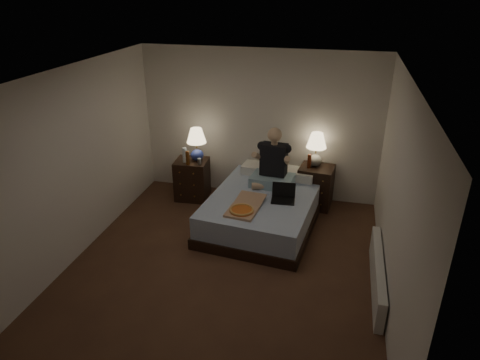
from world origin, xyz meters
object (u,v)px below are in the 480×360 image
(soda_can, at_px, (199,161))
(nightstand_left, at_px, (192,179))
(nightstand_right, at_px, (316,186))
(radiator, at_px, (377,274))
(bed, at_px, (263,210))
(water_bottle, at_px, (185,155))
(laptop, at_px, (283,194))
(lamp_left, at_px, (197,145))
(beer_bottle_left, at_px, (188,158))
(person, at_px, (273,158))
(lamp_right, at_px, (316,150))
(pizza_box, at_px, (242,211))
(beer_bottle_right, at_px, (309,161))

(soda_can, bearing_deg, nightstand_left, 147.53)
(nightstand_right, relative_size, soda_can, 6.93)
(nightstand_right, xyz_separation_m, radiator, (0.91, -1.98, -0.15))
(nightstand_right, bearing_deg, bed, -124.79)
(water_bottle, relative_size, laptop, 0.74)
(lamp_left, distance_m, water_bottle, 0.26)
(beer_bottle_left, bearing_deg, soda_can, 17.98)
(bed, distance_m, water_bottle, 1.62)
(beer_bottle_left, height_order, person, person)
(beer_bottle_left, bearing_deg, radiator, -28.06)
(bed, distance_m, lamp_right, 1.32)
(lamp_left, height_order, lamp_right, same)
(nightstand_right, bearing_deg, radiator, -58.30)
(pizza_box, xyz_separation_m, radiator, (1.83, -0.56, -0.34))
(laptop, bearing_deg, water_bottle, 155.34)
(water_bottle, bearing_deg, lamp_left, 33.07)
(person, height_order, pizza_box, person)
(water_bottle, bearing_deg, nightstand_left, 45.62)
(nightstand_right, relative_size, lamp_left, 1.24)
(nightstand_right, relative_size, lamp_right, 1.24)
(nightstand_left, distance_m, laptop, 1.84)
(beer_bottle_right, bearing_deg, soda_can, -171.10)
(water_bottle, bearing_deg, beer_bottle_right, 6.76)
(lamp_left, bearing_deg, water_bottle, -146.93)
(pizza_box, bearing_deg, nightstand_right, 63.49)
(nightstand_left, xyz_separation_m, soda_can, (0.18, -0.12, 0.40))
(person, bearing_deg, beer_bottle_left, -176.36)
(lamp_left, bearing_deg, pizza_box, -49.42)
(nightstand_left, xyz_separation_m, beer_bottle_right, (1.95, 0.16, 0.46))
(lamp_right, height_order, pizza_box, lamp_right)
(lamp_left, height_order, person, person)
(lamp_left, relative_size, lamp_right, 1.00)
(bed, bearing_deg, laptop, -13.68)
(person, bearing_deg, radiator, -39.37)
(nightstand_left, height_order, person, person)
(person, bearing_deg, nightstand_right, 38.44)
(radiator, bearing_deg, lamp_left, 148.09)
(nightstand_right, xyz_separation_m, beer_bottle_right, (-0.13, -0.05, 0.46))
(laptop, bearing_deg, bed, 155.63)
(bed, xyz_separation_m, lamp_left, (-1.25, 0.64, 0.72))
(lamp_left, xyz_separation_m, person, (1.32, -0.25, -0.01))
(beer_bottle_right, relative_size, laptop, 0.68)
(bed, xyz_separation_m, pizza_box, (-0.19, -0.60, 0.29))
(pizza_box, bearing_deg, water_bottle, 144.02)
(beer_bottle_left, bearing_deg, lamp_left, 66.21)
(nightstand_right, xyz_separation_m, lamp_left, (-1.98, -0.18, 0.63))
(nightstand_left, bearing_deg, beer_bottle_right, 0.56)
(nightstand_right, bearing_deg, lamp_left, -167.87)
(bed, bearing_deg, lamp_right, 57.56)
(lamp_right, distance_m, pizza_box, 1.76)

